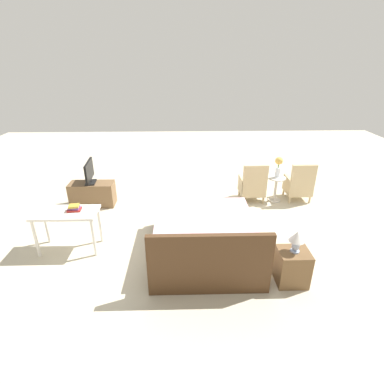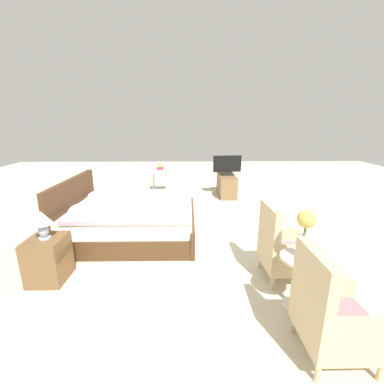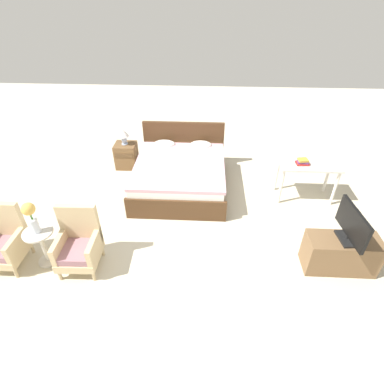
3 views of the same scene
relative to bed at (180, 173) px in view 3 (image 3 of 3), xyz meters
name	(u,v)px [view 3 (image 3 of 3)]	position (x,y,z in m)	size (l,w,h in m)	color
ground_plane	(181,225)	(0.10, -1.16, -0.30)	(16.00, 16.00, 0.00)	beige
bed	(180,173)	(0.00, 0.00, 0.00)	(1.70, 1.99, 0.96)	#472D19
armchair_by_window_left	(4,242)	(-2.29, -2.05, 0.08)	(0.54, 0.54, 0.92)	#CCB284
armchair_by_window_right	(79,245)	(-1.22, -2.05, 0.08)	(0.56, 0.56, 0.92)	#CCB284
side_table	(42,243)	(-1.76, -2.04, 0.06)	(0.40, 0.40, 0.57)	beige
flower_vase	(31,215)	(-1.76, -2.04, 0.57)	(0.17, 0.17, 0.48)	silver
nightstand	(126,155)	(-1.22, 0.70, -0.03)	(0.44, 0.41, 0.53)	brown
table_lamp	(123,135)	(-1.22, 0.70, 0.45)	(0.22, 0.22, 0.33)	#9EADC6
tv_stand	(340,253)	(2.38, -1.92, -0.03)	(0.96, 0.40, 0.53)	brown
tv_flatscreen	(352,225)	(2.38, -1.92, 0.48)	(0.23, 0.70, 0.49)	black
vanity_desk	(308,168)	(2.30, -0.23, 0.32)	(1.04, 0.52, 0.72)	silver
book_stack	(303,162)	(2.16, -0.27, 0.47)	(0.22, 0.17, 0.10)	#AD2823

